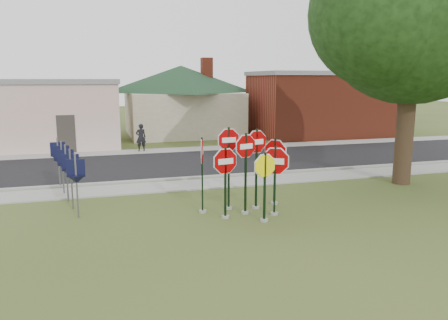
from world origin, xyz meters
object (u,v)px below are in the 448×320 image
object	(u,v)px
pedestrian	(141,137)
stop_sign_center	(246,162)
stop_sign_yellow	(265,179)
oak_tree	(414,8)
stop_sign_left	(225,173)

from	to	relation	value
pedestrian	stop_sign_center	bearing A→B (deg)	96.37
stop_sign_yellow	pedestrian	size ratio (longest dim) A/B	1.36
stop_sign_center	oak_tree	bearing A→B (deg)	15.52
pedestrian	oak_tree	bearing A→B (deg)	128.72
oak_tree	pedestrian	size ratio (longest dim) A/B	6.82
stop_sign_yellow	pedestrian	xyz separation A→B (m)	(-2.24, 13.79, -0.43)
stop_sign_yellow	pedestrian	bearing A→B (deg)	99.21
stop_sign_center	oak_tree	world-z (taller)	oak_tree
stop_sign_center	stop_sign_yellow	bearing A→B (deg)	-71.86
stop_sign_yellow	oak_tree	xyz separation A→B (m)	(7.16, 2.95, 5.56)
oak_tree	stop_sign_center	bearing A→B (deg)	-164.48
stop_sign_center	stop_sign_yellow	distance (m)	1.00
stop_sign_yellow	oak_tree	world-z (taller)	oak_tree
stop_sign_yellow	pedestrian	world-z (taller)	stop_sign_yellow
oak_tree	stop_sign_left	bearing A→B (deg)	-164.06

